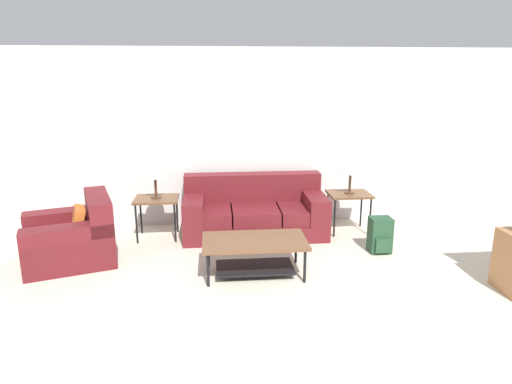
{
  "coord_description": "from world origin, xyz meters",
  "views": [
    {
      "loc": [
        -0.59,
        -2.61,
        2.25
      ],
      "look_at": [
        -0.07,
        2.87,
        0.8
      ],
      "focal_mm": 32.0,
      "sensor_mm": 36.0,
      "label": 1
    }
  ],
  "objects_px": {
    "couch": "(254,213)",
    "coffee_table": "(255,249)",
    "backpack": "(380,235)",
    "armchair": "(73,239)",
    "side_table_left": "(156,202)",
    "side_table_right": "(349,197)",
    "table_lamp_right": "(351,167)",
    "table_lamp_left": "(155,170)"
  },
  "relations": [
    {
      "from": "side_table_left",
      "to": "armchair",
      "type": "bearing_deg",
      "value": -142.55
    },
    {
      "from": "armchair",
      "to": "table_lamp_left",
      "type": "bearing_deg",
      "value": 37.45
    },
    {
      "from": "side_table_left",
      "to": "side_table_right",
      "type": "distance_m",
      "value": 2.72
    },
    {
      "from": "coffee_table",
      "to": "table_lamp_right",
      "type": "height_order",
      "value": "table_lamp_right"
    },
    {
      "from": "side_table_left",
      "to": "table_lamp_right",
      "type": "relative_size",
      "value": 1.17
    },
    {
      "from": "coffee_table",
      "to": "side_table_left",
      "type": "relative_size",
      "value": 1.99
    },
    {
      "from": "table_lamp_left",
      "to": "table_lamp_right",
      "type": "xyz_separation_m",
      "value": [
        2.72,
        0.0,
        0.0
      ]
    },
    {
      "from": "couch",
      "to": "armchair",
      "type": "height_order",
      "value": "couch"
    },
    {
      "from": "couch",
      "to": "table_lamp_left",
      "type": "bearing_deg",
      "value": -177.7
    },
    {
      "from": "couch",
      "to": "side_table_right",
      "type": "bearing_deg",
      "value": -2.3
    },
    {
      "from": "side_table_right",
      "to": "side_table_left",
      "type": "bearing_deg",
      "value": 180.0
    },
    {
      "from": "coffee_table",
      "to": "table_lamp_right",
      "type": "distance_m",
      "value": 2.08
    },
    {
      "from": "armchair",
      "to": "coffee_table",
      "type": "height_order",
      "value": "armchair"
    },
    {
      "from": "armchair",
      "to": "table_lamp_right",
      "type": "xyz_separation_m",
      "value": [
        3.66,
        0.72,
        0.68
      ]
    },
    {
      "from": "couch",
      "to": "table_lamp_left",
      "type": "xyz_separation_m",
      "value": [
        -1.36,
        -0.05,
        0.67
      ]
    },
    {
      "from": "side_table_left",
      "to": "backpack",
      "type": "distance_m",
      "value": 3.03
    },
    {
      "from": "side_table_left",
      "to": "table_lamp_left",
      "type": "height_order",
      "value": "table_lamp_left"
    },
    {
      "from": "table_lamp_right",
      "to": "backpack",
      "type": "xyz_separation_m",
      "value": [
        0.18,
        -0.8,
        -0.74
      ]
    },
    {
      "from": "side_table_right",
      "to": "table_lamp_right",
      "type": "xyz_separation_m",
      "value": [
        -0.0,
        0.0,
        0.44
      ]
    },
    {
      "from": "armchair",
      "to": "side_table_left",
      "type": "xyz_separation_m",
      "value": [
        0.94,
        0.72,
        0.23
      ]
    },
    {
      "from": "couch",
      "to": "side_table_right",
      "type": "height_order",
      "value": "couch"
    },
    {
      "from": "side_table_right",
      "to": "armchair",
      "type": "bearing_deg",
      "value": -168.89
    },
    {
      "from": "side_table_left",
      "to": "table_lamp_right",
      "type": "distance_m",
      "value": 2.75
    },
    {
      "from": "coffee_table",
      "to": "side_table_left",
      "type": "bearing_deg",
      "value": 133.28
    },
    {
      "from": "coffee_table",
      "to": "backpack",
      "type": "distance_m",
      "value": 1.74
    },
    {
      "from": "armchair",
      "to": "side_table_right",
      "type": "height_order",
      "value": "armchair"
    },
    {
      "from": "table_lamp_left",
      "to": "backpack",
      "type": "bearing_deg",
      "value": -15.47
    },
    {
      "from": "coffee_table",
      "to": "backpack",
      "type": "bearing_deg",
      "value": 17.07
    },
    {
      "from": "backpack",
      "to": "coffee_table",
      "type": "bearing_deg",
      "value": -162.93
    },
    {
      "from": "table_lamp_left",
      "to": "backpack",
      "type": "height_order",
      "value": "table_lamp_left"
    },
    {
      "from": "side_table_left",
      "to": "side_table_right",
      "type": "relative_size",
      "value": 1.0
    },
    {
      "from": "armchair",
      "to": "couch",
      "type": "bearing_deg",
      "value": 18.6
    },
    {
      "from": "couch",
      "to": "armchair",
      "type": "bearing_deg",
      "value": -161.4
    },
    {
      "from": "coffee_table",
      "to": "backpack",
      "type": "height_order",
      "value": "backpack"
    },
    {
      "from": "couch",
      "to": "table_lamp_right",
      "type": "relative_size",
      "value": 3.94
    },
    {
      "from": "side_table_left",
      "to": "coffee_table",
      "type": "bearing_deg",
      "value": -46.72
    },
    {
      "from": "coffee_table",
      "to": "side_table_left",
      "type": "distance_m",
      "value": 1.82
    },
    {
      "from": "armchair",
      "to": "table_lamp_left",
      "type": "relative_size",
      "value": 2.48
    },
    {
      "from": "couch",
      "to": "coffee_table",
      "type": "relative_size",
      "value": 1.69
    },
    {
      "from": "side_table_right",
      "to": "backpack",
      "type": "height_order",
      "value": "side_table_right"
    },
    {
      "from": "couch",
      "to": "backpack",
      "type": "relative_size",
      "value": 4.34
    },
    {
      "from": "armchair",
      "to": "side_table_right",
      "type": "bearing_deg",
      "value": 11.11
    }
  ]
}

